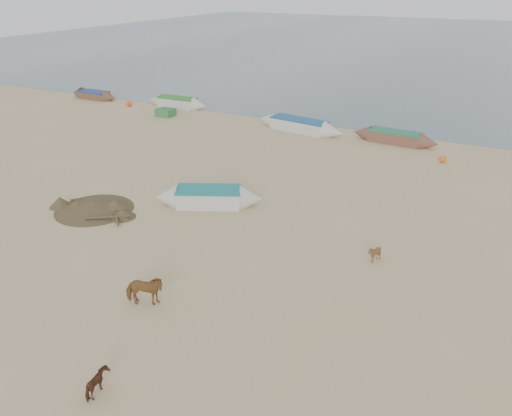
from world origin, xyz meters
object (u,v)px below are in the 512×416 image
(near_canoe, at_px, (209,197))
(cow_adult, at_px, (144,291))
(calf_front, at_px, (374,254))
(calf_right, at_px, (98,384))

(near_canoe, bearing_deg, cow_adult, -98.23)
(calf_front, bearing_deg, cow_adult, -71.58)
(calf_right, height_order, near_canoe, near_canoe)
(calf_right, distance_m, near_canoe, 12.86)
(calf_front, xyz_separation_m, near_canoe, (-8.94, 1.71, 0.09))
(calf_right, relative_size, near_canoe, 0.13)
(calf_front, height_order, near_canoe, near_canoe)
(near_canoe, bearing_deg, calf_right, -96.86)
(calf_front, distance_m, calf_right, 11.66)
(cow_adult, height_order, near_canoe, cow_adult)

